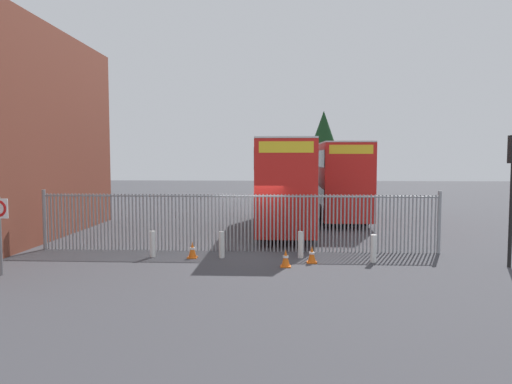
{
  "coord_description": "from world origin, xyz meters",
  "views": [
    {
      "loc": [
        1.14,
        -17.95,
        3.55
      ],
      "look_at": [
        0.0,
        4.0,
        2.0
      ],
      "focal_mm": 33.29,
      "sensor_mm": 36.0,
      "label": 1
    }
  ],
  "objects_px": {
    "bollard_near_right": "(301,245)",
    "bollard_far_right": "(374,249)",
    "double_decker_bus_near_gate": "(285,181)",
    "traffic_cone_near_kerb": "(312,255)",
    "bollard_near_left": "(153,244)",
    "traffic_cone_by_gate": "(286,258)",
    "double_decker_bus_behind_fence_left": "(338,177)",
    "bollard_center_front": "(222,245)",
    "traffic_cone_mid_forecourt": "(192,250)"
  },
  "relations": [
    {
      "from": "double_decker_bus_near_gate",
      "to": "bollard_far_right",
      "type": "xyz_separation_m",
      "value": [
        2.98,
        -7.61,
        -1.95
      ]
    },
    {
      "from": "double_decker_bus_behind_fence_left",
      "to": "traffic_cone_mid_forecourt",
      "type": "height_order",
      "value": "double_decker_bus_behind_fence_left"
    },
    {
      "from": "bollard_center_front",
      "to": "double_decker_bus_near_gate",
      "type": "bearing_deg",
      "value": 72.07
    },
    {
      "from": "double_decker_bus_behind_fence_left",
      "to": "traffic_cone_by_gate",
      "type": "distance_m",
      "value": 13.86
    },
    {
      "from": "bollard_center_front",
      "to": "bollard_near_right",
      "type": "relative_size",
      "value": 1.0
    },
    {
      "from": "traffic_cone_mid_forecourt",
      "to": "traffic_cone_near_kerb",
      "type": "bearing_deg",
      "value": -8.13
    },
    {
      "from": "bollard_near_right",
      "to": "traffic_cone_mid_forecourt",
      "type": "height_order",
      "value": "bollard_near_right"
    },
    {
      "from": "bollard_near_left",
      "to": "traffic_cone_by_gate",
      "type": "bearing_deg",
      "value": -15.6
    },
    {
      "from": "double_decker_bus_behind_fence_left",
      "to": "double_decker_bus_near_gate",
      "type": "bearing_deg",
      "value": -123.55
    },
    {
      "from": "bollard_near_right",
      "to": "bollard_far_right",
      "type": "relative_size",
      "value": 1.0
    },
    {
      "from": "bollard_far_right",
      "to": "traffic_cone_mid_forecourt",
      "type": "bearing_deg",
      "value": 176.55
    },
    {
      "from": "bollard_near_left",
      "to": "traffic_cone_mid_forecourt",
      "type": "bearing_deg",
      "value": -3.34
    },
    {
      "from": "traffic_cone_by_gate",
      "to": "traffic_cone_near_kerb",
      "type": "xyz_separation_m",
      "value": [
        0.9,
        0.65,
        0.0
      ]
    },
    {
      "from": "traffic_cone_mid_forecourt",
      "to": "bollard_far_right",
      "type": "bearing_deg",
      "value": -3.45
    },
    {
      "from": "double_decker_bus_behind_fence_left",
      "to": "bollard_center_front",
      "type": "xyz_separation_m",
      "value": [
        -5.52,
        -11.97,
        -1.95
      ]
    },
    {
      "from": "traffic_cone_mid_forecourt",
      "to": "traffic_cone_by_gate",
      "type": "bearing_deg",
      "value": -20.61
    },
    {
      "from": "bollard_near_right",
      "to": "traffic_cone_near_kerb",
      "type": "bearing_deg",
      "value": -67.64
    },
    {
      "from": "bollard_far_right",
      "to": "traffic_cone_mid_forecourt",
      "type": "distance_m",
      "value": 6.36
    },
    {
      "from": "bollard_center_front",
      "to": "traffic_cone_near_kerb",
      "type": "height_order",
      "value": "bollard_center_front"
    },
    {
      "from": "traffic_cone_by_gate",
      "to": "traffic_cone_near_kerb",
      "type": "bearing_deg",
      "value": 35.75
    },
    {
      "from": "double_decker_bus_near_gate",
      "to": "traffic_cone_near_kerb",
      "type": "height_order",
      "value": "double_decker_bus_near_gate"
    },
    {
      "from": "traffic_cone_mid_forecourt",
      "to": "double_decker_bus_behind_fence_left",
      "type": "bearing_deg",
      "value": 61.43
    },
    {
      "from": "bollard_near_left",
      "to": "traffic_cone_near_kerb",
      "type": "xyz_separation_m",
      "value": [
        5.68,
        -0.69,
        -0.19
      ]
    },
    {
      "from": "double_decker_bus_near_gate",
      "to": "double_decker_bus_behind_fence_left",
      "type": "height_order",
      "value": "same"
    },
    {
      "from": "bollard_far_right",
      "to": "double_decker_bus_behind_fence_left",
      "type": "bearing_deg",
      "value": 88.97
    },
    {
      "from": "bollard_center_front",
      "to": "traffic_cone_by_gate",
      "type": "xyz_separation_m",
      "value": [
        2.27,
        -1.33,
        -0.19
      ]
    },
    {
      "from": "traffic_cone_by_gate",
      "to": "bollard_near_left",
      "type": "bearing_deg",
      "value": 164.4
    },
    {
      "from": "bollard_center_front",
      "to": "traffic_cone_mid_forecourt",
      "type": "distance_m",
      "value": 1.07
    },
    {
      "from": "traffic_cone_by_gate",
      "to": "traffic_cone_mid_forecourt",
      "type": "xyz_separation_m",
      "value": [
        -3.32,
        1.25,
        0.0
      ]
    },
    {
      "from": "bollard_near_left",
      "to": "traffic_cone_mid_forecourt",
      "type": "relative_size",
      "value": 1.61
    },
    {
      "from": "traffic_cone_by_gate",
      "to": "bollard_near_right",
      "type": "bearing_deg",
      "value": 69.58
    },
    {
      "from": "double_decker_bus_near_gate",
      "to": "bollard_near_left",
      "type": "xyz_separation_m",
      "value": [
        -4.82,
        -7.14,
        -1.95
      ]
    },
    {
      "from": "bollard_near_left",
      "to": "bollard_center_front",
      "type": "height_order",
      "value": "same"
    },
    {
      "from": "traffic_cone_mid_forecourt",
      "to": "traffic_cone_near_kerb",
      "type": "relative_size",
      "value": 1.0
    },
    {
      "from": "bollard_center_front",
      "to": "traffic_cone_mid_forecourt",
      "type": "height_order",
      "value": "bollard_center_front"
    },
    {
      "from": "bollard_center_front",
      "to": "traffic_cone_mid_forecourt",
      "type": "bearing_deg",
      "value": -175.43
    },
    {
      "from": "bollard_center_front",
      "to": "traffic_cone_by_gate",
      "type": "distance_m",
      "value": 2.64
    },
    {
      "from": "traffic_cone_by_gate",
      "to": "traffic_cone_mid_forecourt",
      "type": "bearing_deg",
      "value": 159.39
    },
    {
      "from": "double_decker_bus_near_gate",
      "to": "bollard_far_right",
      "type": "relative_size",
      "value": 11.38
    },
    {
      "from": "double_decker_bus_behind_fence_left",
      "to": "traffic_cone_by_gate",
      "type": "xyz_separation_m",
      "value": [
        -3.24,
        -13.31,
        -2.13
      ]
    },
    {
      "from": "bollard_near_right",
      "to": "bollard_far_right",
      "type": "xyz_separation_m",
      "value": [
        2.47,
        -0.62,
        0.0
      ]
    },
    {
      "from": "double_decker_bus_behind_fence_left",
      "to": "bollard_far_right",
      "type": "xyz_separation_m",
      "value": [
        -0.22,
        -12.44,
        -1.95
      ]
    },
    {
      "from": "bollard_center_front",
      "to": "bollard_far_right",
      "type": "bearing_deg",
      "value": -5.03
    },
    {
      "from": "bollard_near_left",
      "to": "bollard_near_right",
      "type": "relative_size",
      "value": 1.0
    },
    {
      "from": "bollard_near_right",
      "to": "traffic_cone_mid_forecourt",
      "type": "distance_m",
      "value": 3.89
    },
    {
      "from": "double_decker_bus_near_gate",
      "to": "bollard_near_left",
      "type": "relative_size",
      "value": 11.38
    },
    {
      "from": "double_decker_bus_behind_fence_left",
      "to": "traffic_cone_mid_forecourt",
      "type": "xyz_separation_m",
      "value": [
        -6.57,
        -12.06,
        -2.13
      ]
    },
    {
      "from": "bollard_near_right",
      "to": "bollard_near_left",
      "type": "bearing_deg",
      "value": -178.38
    },
    {
      "from": "bollard_far_right",
      "to": "traffic_cone_by_gate",
      "type": "height_order",
      "value": "bollard_far_right"
    },
    {
      "from": "bollard_center_front",
      "to": "bollard_near_right",
      "type": "bearing_deg",
      "value": 3.07
    }
  ]
}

